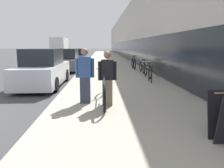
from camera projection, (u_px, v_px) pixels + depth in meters
sidewalk_slab at (108, 60)px, 25.97m from camera, size 4.64×70.00×0.13m
storefront_facade at (154, 36)px, 33.64m from camera, size 10.01×70.00×6.46m
tandem_bicycle at (104, 89)px, 6.53m from camera, size 0.52×2.86×0.92m
person_rider at (107, 79)px, 6.11m from camera, size 0.52×0.20×1.53m
person_bystander at (85, 76)px, 6.36m from camera, size 0.54×0.21×1.60m
bike_rack_hoop at (150, 71)px, 9.99m from camera, size 0.05×0.60×0.84m
cruiser_bike_nearest at (148, 71)px, 11.43m from camera, size 0.52×1.75×0.83m
cruiser_bike_middle at (142, 67)px, 13.49m from camera, size 0.52×1.71×0.85m
cruiser_bike_farthest at (134, 63)px, 15.63m from camera, size 0.52×1.79×0.97m
parked_sedan_curbside at (44, 69)px, 9.75m from camera, size 1.74×4.40×1.67m
vintage_roadster_curbside at (67, 61)px, 15.94m from camera, size 1.81×4.51×1.57m
parked_sedan_far at (76, 57)px, 21.48m from camera, size 1.96×4.28×1.49m
moving_truck at (60, 47)px, 37.47m from camera, size 2.34×7.05×3.02m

